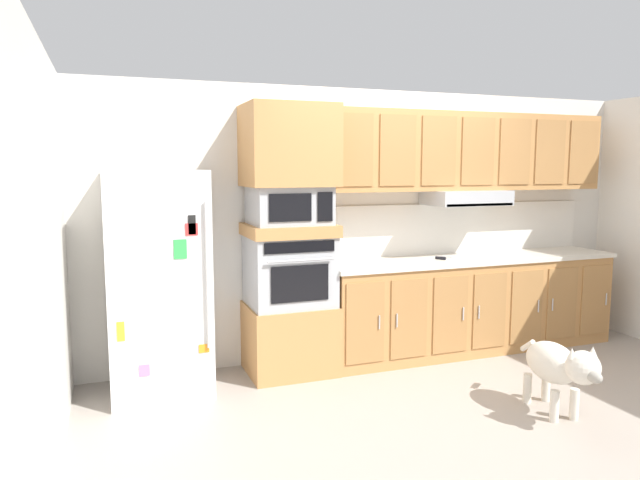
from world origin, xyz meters
The scene contains 15 objects.
ground_plane centered at (0.00, 0.00, 0.00)m, with size 9.60×9.60×0.00m, color #9E9389.
back_kitchen_wall centered at (0.00, 1.11, 1.25)m, with size 6.20×0.12×2.50m, color silver.
side_panel_left centered at (-2.80, 0.00, 1.25)m, with size 0.12×7.10×2.50m, color silver.
refrigerator centered at (-2.08, 0.68, 0.88)m, with size 0.76×0.73×1.76m.
oven_base_cabinet centered at (-0.97, 0.75, 0.30)m, with size 0.74×0.62×0.60m, color #B77F47.
built_in_oven centered at (-0.97, 0.75, 0.90)m, with size 0.70×0.62×0.60m.
appliance_mid_shelf centered at (-0.97, 0.75, 1.25)m, with size 0.74×0.62×0.10m, color #B77F47.
microwave centered at (-0.97, 0.75, 1.46)m, with size 0.64×0.54×0.32m.
appliance_upper_cabinet centered at (-0.97, 0.75, 1.96)m, with size 0.74×0.62×0.68m, color #B77F47.
lower_cabinet_run centered at (0.88, 0.75, 0.44)m, with size 2.96×0.63×0.88m.
countertop_slab centered at (0.88, 0.75, 0.90)m, with size 3.00×0.64×0.04m, color silver.
backsplash_panel centered at (0.88, 1.04, 1.17)m, with size 3.00×0.02×0.50m, color silver.
upper_cabinet_with_hood centered at (0.88, 0.87, 1.90)m, with size 2.96×0.48×0.88m.
screwdriver centered at (0.51, 0.71, 0.93)m, with size 0.17×0.16×0.03m.
dog centered at (0.56, -0.79, 0.37)m, with size 0.35×0.92×0.58m.
Camera 1 is at (-2.42, -3.96, 1.78)m, focal length 32.60 mm.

